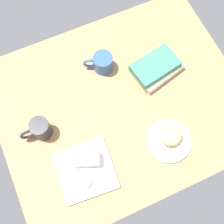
% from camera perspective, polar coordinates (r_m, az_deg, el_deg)
% --- Properties ---
extents(dining_table, '(1.10, 0.90, 0.04)m').
position_cam_1_polar(dining_table, '(1.36, 1.66, 1.55)').
color(dining_table, '#9E754C').
rests_on(dining_table, ground).
extents(round_plate, '(0.19, 0.19, 0.01)m').
position_cam_1_polar(round_plate, '(1.30, 10.75, -5.45)').
color(round_plate, silver).
rests_on(round_plate, dining_table).
extents(scone_pastry, '(0.11, 0.11, 0.06)m').
position_cam_1_polar(scone_pastry, '(1.27, 11.25, -4.40)').
color(scone_pastry, tan).
rests_on(scone_pastry, round_plate).
extents(square_plate, '(0.24, 0.24, 0.02)m').
position_cam_1_polar(square_plate, '(1.25, -5.04, -11.08)').
color(square_plate, white).
rests_on(square_plate, dining_table).
extents(sauce_cup, '(0.05, 0.05, 0.02)m').
position_cam_1_polar(sauce_cup, '(1.23, -5.30, -13.26)').
color(sauce_cup, silver).
rests_on(sauce_cup, square_plate).
extents(breakfast_wrap, '(0.13, 0.10, 0.06)m').
position_cam_1_polar(breakfast_wrap, '(1.22, -5.06, -8.93)').
color(breakfast_wrap, beige).
rests_on(breakfast_wrap, square_plate).
extents(book_stack, '(0.25, 0.20, 0.07)m').
position_cam_1_polar(book_stack, '(1.39, 8.44, 8.44)').
color(book_stack, beige).
rests_on(book_stack, dining_table).
extents(coffee_mug, '(0.13, 0.09, 0.09)m').
position_cam_1_polar(coffee_mug, '(1.38, -1.95, 9.45)').
color(coffee_mug, '#2D518C').
rests_on(coffee_mug, dining_table).
extents(second_mug, '(0.13, 0.08, 0.10)m').
position_cam_1_polar(second_mug, '(1.28, -13.67, -3.19)').
color(second_mug, '#262628').
rests_on(second_mug, dining_table).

